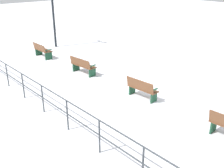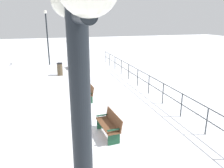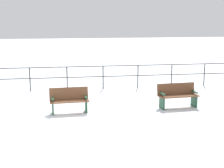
# 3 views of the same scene
# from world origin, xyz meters

# --- Properties ---
(ground_plane) EXTENTS (80.00, 80.00, 0.00)m
(ground_plane) POSITION_xyz_m (0.00, 0.00, 0.00)
(ground_plane) COLOR white
(ground_plane) RESTS_ON ground
(bench_third) EXTENTS (0.55, 1.38, 0.87)m
(bench_third) POSITION_xyz_m (0.02, -0.00, 0.45)
(bench_third) COLOR brown
(bench_third) RESTS_ON ground
(bench_fourth) EXTENTS (0.65, 1.51, 0.87)m
(bench_fourth) POSITION_xyz_m (-0.07, 3.98, 0.45)
(bench_fourth) COLOR brown
(bench_fourth) RESTS_ON ground
(waterfront_railing) EXTENTS (0.05, 19.85, 1.09)m
(waterfront_railing) POSITION_xyz_m (-3.57, 0.00, 0.73)
(waterfront_railing) COLOR #383D42
(waterfront_railing) RESTS_ON ground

